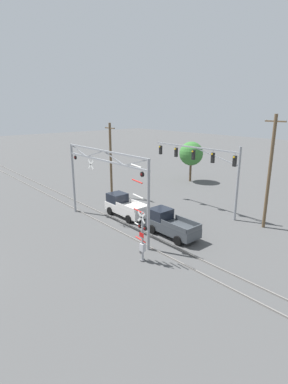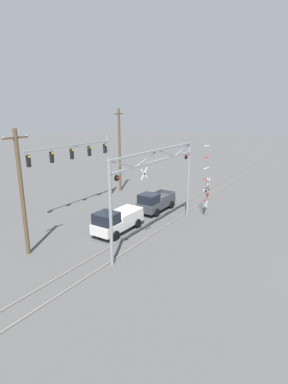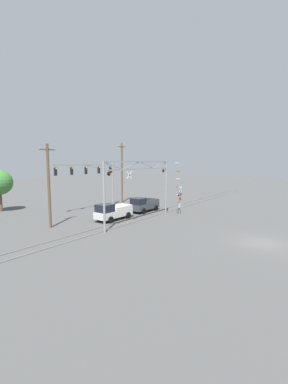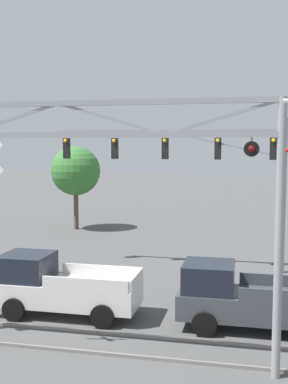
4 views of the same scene
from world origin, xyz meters
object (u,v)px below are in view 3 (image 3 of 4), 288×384
object	(u,v)px
traffic_signal_span	(97,174)
background_tree_beyond_span	(0,183)
crossing_gantry	(140,180)
pickup_truck_lead	(112,212)
utility_pole_right	(122,172)
pickup_truck_following	(143,205)
utility_pole_left	(49,185)
crossing_signal_mast	(179,198)

from	to	relation	value
traffic_signal_span	background_tree_beyond_span	world-z (taller)	traffic_signal_span
crossing_gantry	traffic_signal_span	distance (m)	10.91
pickup_truck_lead	utility_pole_right	bearing A→B (deg)	36.00
traffic_signal_span	pickup_truck_following	xyz separation A→B (m)	(1.68, -7.25, -4.07)
traffic_signal_span	background_tree_beyond_span	distance (m)	13.34
pickup_truck_lead	background_tree_beyond_span	bearing A→B (deg)	108.23
crossing_gantry	utility_pole_left	distance (m)	9.81
utility_pole_left	background_tree_beyond_span	bearing A→B (deg)	85.45
crossing_signal_mast	background_tree_beyond_span	xyz separation A→B (m)	(-13.39, 20.74, 1.94)
crossing_signal_mast	utility_pole_right	distance (m)	12.95
pickup_truck_following	utility_pole_left	distance (m)	13.46
pickup_truck_following	utility_pole_left	size ratio (longest dim) A/B	0.55
crossing_gantry	pickup_truck_lead	bearing A→B (deg)	113.60
traffic_signal_span	crossing_gantry	bearing A→B (deg)	-107.32
crossing_gantry	crossing_signal_mast	xyz separation A→B (m)	(6.71, -1.48, -2.77)
utility_pole_right	utility_pole_left	bearing A→B (deg)	-164.16
crossing_gantry	pickup_truck_lead	world-z (taller)	crossing_gantry
crossing_gantry	utility_pole_left	world-z (taller)	utility_pole_left
utility_pole_left	utility_pole_right	world-z (taller)	utility_pole_right
background_tree_beyond_span	utility_pole_left	bearing A→B (deg)	-94.55
crossing_signal_mast	pickup_truck_lead	world-z (taller)	crossing_signal_mast
utility_pole_right	background_tree_beyond_span	bearing A→B (deg)	152.17
pickup_truck_following	traffic_signal_span	bearing A→B (deg)	103.04
crossing_signal_mast	pickup_truck_lead	distance (m)	9.37
utility_pole_right	background_tree_beyond_span	xyz separation A→B (m)	(-15.94, 8.42, -1.09)
pickup_truck_lead	utility_pole_right	distance (m)	13.78
crossing_signal_mast	utility_pole_left	bearing A→B (deg)	152.54
pickup_truck_lead	pickup_truck_following	bearing A→B (deg)	0.36
crossing_signal_mast	crossing_gantry	bearing A→B (deg)	167.53
crossing_signal_mast	pickup_truck_following	world-z (taller)	crossing_signal_mast
pickup_truck_lead	background_tree_beyond_span	distance (m)	17.27
utility_pole_right	background_tree_beyond_span	size ratio (longest dim) A/B	1.73
utility_pole_right	traffic_signal_span	bearing A→B (deg)	-175.87
utility_pole_right	background_tree_beyond_span	distance (m)	18.06
pickup_truck_following	background_tree_beyond_span	xyz separation A→B (m)	(-11.60, 16.10, 3.07)
crossing_signal_mast	pickup_truck_following	bearing A→B (deg)	111.04
pickup_truck_following	utility_pole_right	distance (m)	9.75
pickup_truck_lead	utility_pole_right	xyz separation A→B (m)	(10.63, 7.72, 4.16)
pickup_truck_following	utility_pole_right	xyz separation A→B (m)	(4.34, 7.68, 4.16)
traffic_signal_span	utility_pole_left	xyz separation A→B (m)	(-10.98, -4.39, -0.51)
crossing_signal_mast	background_tree_beyond_span	size ratio (longest dim) A/B	1.18
pickup_truck_lead	pickup_truck_following	world-z (taller)	same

